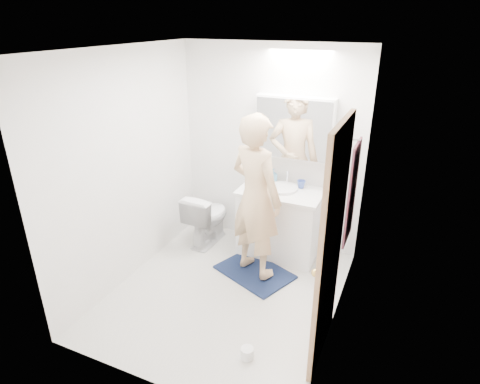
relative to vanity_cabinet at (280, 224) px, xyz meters
The scene contains 23 objects.
floor 1.07m from the vanity_cabinet, 104.24° to the right, with size 2.50×2.50×0.00m, color silver.
ceiling 2.24m from the vanity_cabinet, 104.24° to the right, with size 2.50×2.50×0.00m, color white.
wall_back 0.89m from the vanity_cabinet, 130.67° to the left, with size 2.50×2.50×0.00m, color white.
wall_front 2.37m from the vanity_cabinet, 96.31° to the right, with size 2.50×2.50×0.00m, color white.
wall_left 1.84m from the vanity_cabinet, 144.34° to the right, with size 2.50×2.50×0.00m, color white.
wall_right 1.52m from the vanity_cabinet, 48.46° to the right, with size 2.50×2.50×0.00m, color white.
vanity_cabinet is the anchor object (origin of this frame).
countertop 0.41m from the vanity_cabinet, 90.00° to the right, with size 0.95×0.58×0.04m, color white.
sink_basin 0.45m from the vanity_cabinet, 90.00° to the left, with size 0.36×0.36×0.03m, color silver.
faucet 0.56m from the vanity_cabinet, 90.00° to the left, with size 0.02×0.02×0.16m, color white.
medicine_cabinet 1.13m from the vanity_cabinet, 75.30° to the left, with size 0.88×0.14×0.70m, color white.
mirror_panel 1.12m from the vanity_cabinet, 67.65° to the left, with size 0.84×0.01×0.66m, color silver.
toilet 0.92m from the vanity_cabinet, behind, with size 0.38×0.67×0.68m, color white.
bath_rug 0.65m from the vanity_cabinet, 101.08° to the right, with size 0.80×0.55×0.02m, color #162644.
person 0.76m from the vanity_cabinet, 101.08° to the right, with size 0.64×0.42×1.76m, color #D7B081.
door 1.67m from the vanity_cabinet, 57.58° to the right, with size 0.04×0.80×2.00m, color tan.
door_knob 1.89m from the vanity_cabinet, 63.79° to the right, with size 0.06×0.06×0.06m, color gold.
towel 1.17m from the vanity_cabinet, 26.48° to the right, with size 0.02×0.42×1.00m, color #121B3B.
towel_hook 1.54m from the vanity_cabinet, 26.84° to the right, with size 0.02×0.02×0.07m, color silver.
soap_bottle_a 0.66m from the vanity_cabinet, 155.83° to the left, with size 0.10×0.10×0.25m, color #C2BD7D.
soap_bottle_b 0.57m from the vanity_cabinet, 132.61° to the left, with size 0.08×0.08×0.18m, color #5494B5.
toothbrush_cup 0.54m from the vanity_cabinet, 40.57° to the left, with size 0.10×0.10×0.09m, color #3953AB.
toilet_paper_roll 1.74m from the vanity_cabinet, 79.90° to the right, with size 0.11×0.11×0.10m, color white.
Camera 1 is at (1.53, -3.08, 2.64)m, focal length 30.21 mm.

